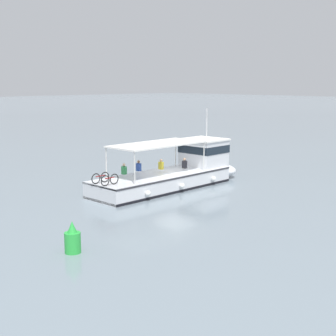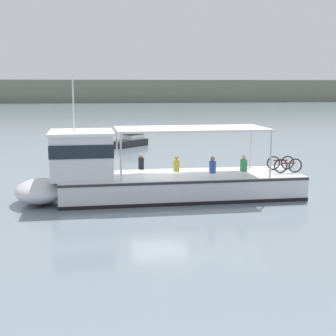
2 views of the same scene
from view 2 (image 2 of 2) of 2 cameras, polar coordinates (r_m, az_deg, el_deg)
name	(u,v)px [view 2 (image 2 of 2)]	position (r m, az deg, el deg)	size (l,w,h in m)	color
ground_plane	(159,197)	(22.97, -1.07, -3.36)	(400.00, 400.00, 0.00)	gray
distant_shoreline	(104,91)	(160.82, -7.28, 8.70)	(400.00, 28.00, 6.61)	slate
ferry_main	(146,177)	(22.41, -2.56, -1.04)	(12.92, 3.77, 5.32)	silver
motorboat_horizon_west	(130,140)	(42.22, -4.30, 3.22)	(3.49, 3.44, 1.26)	#232328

